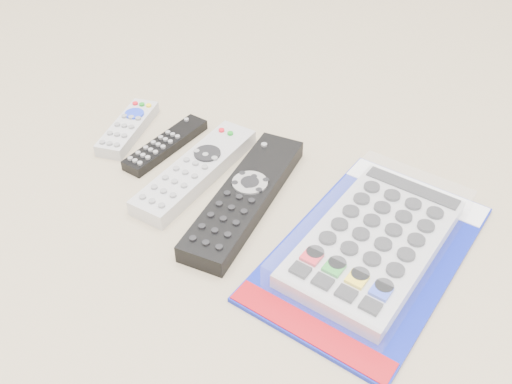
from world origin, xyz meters
The scene contains 5 objects.
remote_small_grey centered at (-0.22, 0.03, 0.01)m, with size 0.07×0.15×0.02m.
remote_slim_black centered at (-0.14, 0.02, 0.01)m, with size 0.05×0.16×0.02m.
remote_silver_dvd centered at (-0.07, -0.02, 0.01)m, with size 0.07×0.23×0.03m.
remote_large_black centered at (0.02, -0.04, 0.01)m, with size 0.08×0.27×0.03m.
jumbo_remote_packaged centered at (0.20, -0.04, 0.02)m, with size 0.24×0.34×0.04m.
Camera 1 is at (0.31, -0.54, 0.51)m, focal length 40.00 mm.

